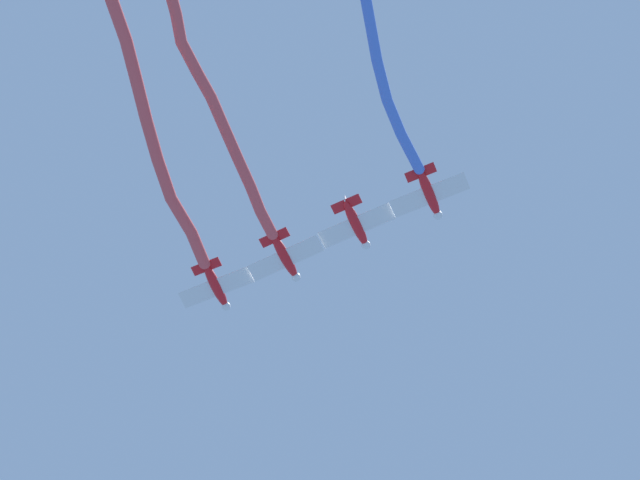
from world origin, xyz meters
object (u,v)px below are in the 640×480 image
object	(u,v)px
airplane_lead	(429,194)
airplane_right_wing	(285,257)
airplane_left_wing	(356,225)
airplane_slot	(216,286)

from	to	relation	value
airplane_lead	airplane_right_wing	world-z (taller)	same
airplane_left_wing	airplane_slot	distance (m)	12.28
airplane_lead	airplane_slot	world-z (taller)	airplane_slot
airplane_left_wing	airplane_slot	bearing A→B (deg)	89.22
airplane_lead	airplane_left_wing	distance (m)	6.14
airplane_right_wing	airplane_slot	world-z (taller)	airplane_slot
airplane_left_wing	airplane_right_wing	xyz separation A→B (m)	(5.97, 1.41, -0.30)
airplane_lead	airplane_slot	distance (m)	18.41
airplane_slot	airplane_right_wing	bearing A→B (deg)	-92.87
airplane_left_wing	airplane_slot	world-z (taller)	same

